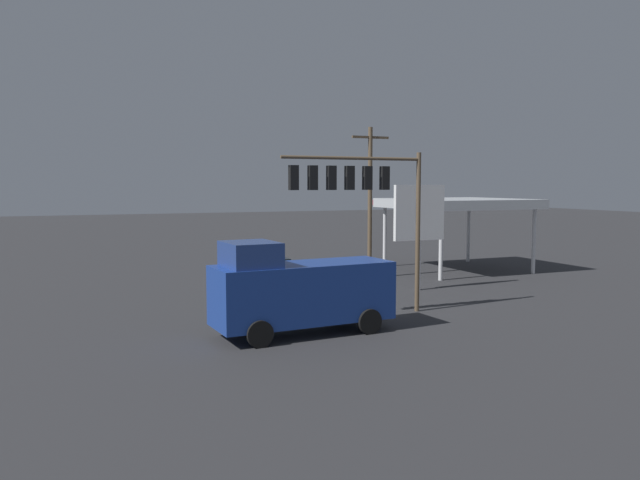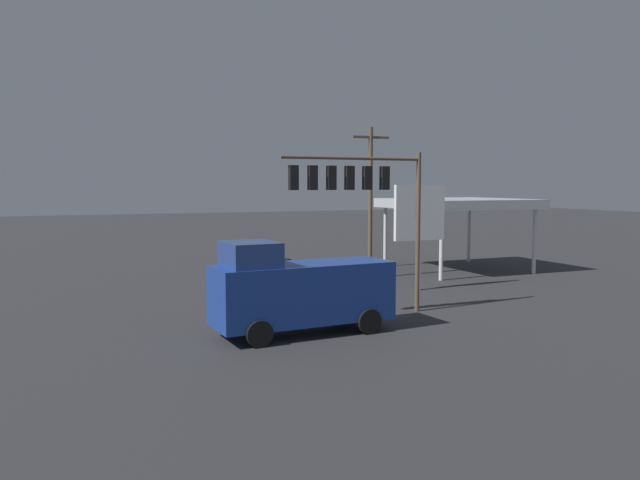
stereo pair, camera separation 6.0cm
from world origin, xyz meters
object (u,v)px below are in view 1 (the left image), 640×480
(utility_pole, at_px, (370,199))
(hatchback_crossing, at_px, (272,279))
(traffic_signal_assembly, at_px, (360,189))
(delivery_truck, at_px, (299,290))
(price_sign, at_px, (419,216))

(utility_pole, bearing_deg, hatchback_crossing, 27.35)
(traffic_signal_assembly, relative_size, delivery_truck, 1.01)
(traffic_signal_assembly, xyz_separation_m, price_sign, (-5.89, -4.73, -1.46))
(utility_pole, relative_size, price_sign, 1.61)
(traffic_signal_assembly, xyz_separation_m, hatchback_crossing, (2.00, -5.71, -4.48))
(utility_pole, distance_m, delivery_truck, 15.03)
(delivery_truck, height_order, hatchback_crossing, delivery_truck)
(traffic_signal_assembly, distance_m, price_sign, 7.69)
(traffic_signal_assembly, xyz_separation_m, delivery_truck, (3.57, 1.98, -3.73))
(utility_pole, height_order, delivery_truck, utility_pole)
(utility_pole, height_order, hatchback_crossing, utility_pole)
(utility_pole, xyz_separation_m, price_sign, (-0.38, 4.86, -0.82))
(traffic_signal_assembly, height_order, delivery_truck, traffic_signal_assembly)
(delivery_truck, distance_m, hatchback_crossing, 7.89)
(utility_pole, height_order, price_sign, utility_pole)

